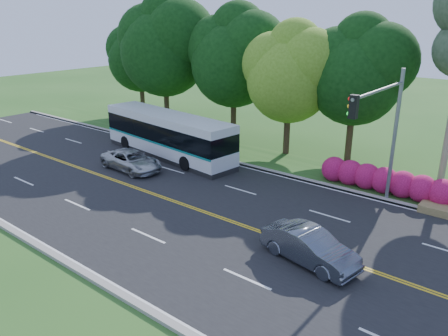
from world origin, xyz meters
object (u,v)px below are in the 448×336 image
Objects in this scene: traffic_signal at (384,122)px; transit_bus at (168,135)px; sedan at (309,247)px; suv at (131,160)px.

traffic_signal is 0.60× the size of transit_bus.
transit_bus is at bearing 179.68° from traffic_signal.
sedan is at bearing -92.39° from traffic_signal.
traffic_signal is 7.49m from sedan.
sedan is 14.54m from suv.
suv is at bearing -78.82° from transit_bus.
sedan reaches higher than suv.
suv is at bearing -166.54° from traffic_signal.
transit_bus is (-14.79, 0.08, -3.16)m from traffic_signal.
transit_bus reaches higher than suv.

